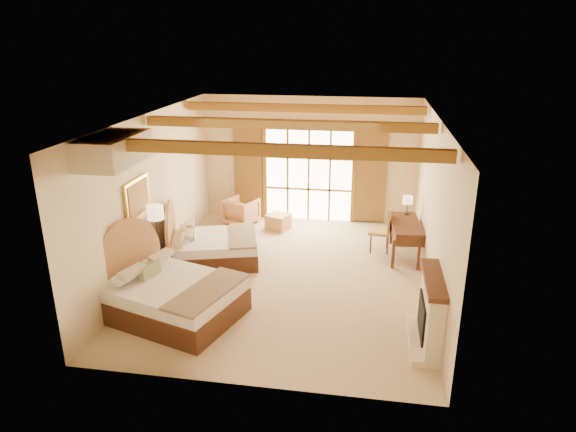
% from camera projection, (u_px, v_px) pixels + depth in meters
% --- Properties ---
extents(floor, '(7.00, 7.00, 0.00)m').
position_uv_depth(floor, '(287.00, 276.00, 10.44)').
color(floor, tan).
rests_on(floor, ground).
extents(wall_back, '(5.50, 0.00, 5.50)m').
position_uv_depth(wall_back, '(309.00, 160.00, 13.16)').
color(wall_back, beige).
rests_on(wall_back, ground).
extents(wall_left, '(0.00, 7.00, 7.00)m').
position_uv_depth(wall_left, '(152.00, 194.00, 10.32)').
color(wall_left, beige).
rests_on(wall_left, ground).
extents(wall_right, '(0.00, 7.00, 7.00)m').
position_uv_depth(wall_right, '(433.00, 208.00, 9.48)').
color(wall_right, beige).
rests_on(wall_right, ground).
extents(ceiling, '(7.00, 7.00, 0.00)m').
position_uv_depth(ceiling, '(287.00, 118.00, 9.37)').
color(ceiling, '#BA6F34').
rests_on(ceiling, ground).
extents(ceiling_beams, '(5.39, 4.60, 0.18)m').
position_uv_depth(ceiling_beams, '(287.00, 124.00, 9.41)').
color(ceiling_beams, olive).
rests_on(ceiling_beams, ceiling).
extents(french_doors, '(3.95, 0.08, 2.60)m').
position_uv_depth(french_doors, '(309.00, 173.00, 13.22)').
color(french_doors, white).
rests_on(french_doors, ground).
extents(fireplace, '(0.46, 1.40, 1.16)m').
position_uv_depth(fireplace, '(430.00, 314.00, 8.01)').
color(fireplace, beige).
rests_on(fireplace, ground).
extents(painting, '(0.06, 0.95, 0.75)m').
position_uv_depth(painting, '(138.00, 198.00, 9.57)').
color(painting, gold).
rests_on(painting, wall_left).
extents(canopy_valance, '(0.70, 1.40, 0.45)m').
position_uv_depth(canopy_valance, '(113.00, 150.00, 7.95)').
color(canopy_valance, beige).
rests_on(canopy_valance, ceiling).
extents(bed_near, '(2.61, 2.19, 1.41)m').
position_uv_depth(bed_near, '(165.00, 293.00, 8.84)').
color(bed_near, '#441F12').
rests_on(bed_near, floor).
extents(bed_far, '(2.21, 1.85, 1.22)m').
position_uv_depth(bed_far, '(207.00, 245.00, 11.01)').
color(bed_far, '#441F12').
rests_on(bed_far, floor).
extents(nightstand, '(0.57, 0.57, 0.59)m').
position_uv_depth(nightstand, '(158.00, 270.00, 10.01)').
color(nightstand, '#441F12').
rests_on(nightstand, floor).
extents(floor_lamp, '(0.32, 0.32, 1.53)m').
position_uv_depth(floor_lamp, '(156.00, 217.00, 9.93)').
color(floor_lamp, '#372E1C').
rests_on(floor_lamp, floor).
extents(armchair, '(0.95, 0.96, 0.68)m').
position_uv_depth(armchair, '(241.00, 211.00, 13.19)').
color(armchair, tan).
rests_on(armchair, floor).
extents(ottoman, '(0.66, 0.66, 0.37)m').
position_uv_depth(ottoman, '(278.00, 221.00, 12.91)').
color(ottoman, '#B17D48').
rests_on(ottoman, floor).
extents(desk, '(0.76, 1.51, 0.78)m').
position_uv_depth(desk, '(405.00, 238.00, 11.24)').
color(desk, '#441F12').
rests_on(desk, floor).
extents(desk_chair, '(0.51, 0.51, 1.05)m').
position_uv_depth(desk_chair, '(380.00, 237.00, 11.54)').
color(desk_chair, '#B89148').
rests_on(desk_chair, floor).
extents(desk_lamp, '(0.22, 0.22, 0.43)m').
position_uv_depth(desk_lamp, '(408.00, 201.00, 11.51)').
color(desk_lamp, '#372E1C').
rests_on(desk_lamp, desk).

